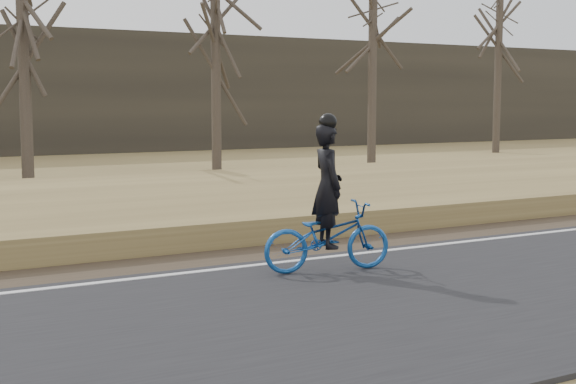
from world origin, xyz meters
TOP-DOWN VIEW (x-y plane):
  - ground at (0.00, 0.00)m, footprint 120.00×120.00m
  - road at (0.00, -2.50)m, footprint 120.00×6.00m
  - edge_line at (0.00, 0.20)m, footprint 120.00×0.12m
  - shoulder at (0.00, 1.20)m, footprint 120.00×1.60m
  - embankment at (0.00, 4.20)m, footprint 120.00×5.00m
  - ballast at (0.00, 8.00)m, footprint 120.00×3.00m
  - railroad at (0.00, 8.00)m, footprint 120.00×2.40m
  - treeline_backdrop at (0.00, 30.00)m, footprint 120.00×4.00m
  - cyclist at (-1.05, -0.66)m, footprint 2.01×1.03m
  - bare_tree_near_left at (-2.24, 14.09)m, footprint 0.36×0.36m
  - bare_tree_center at (5.12, 16.80)m, footprint 0.36×0.36m
  - bare_tree_right at (11.52, 15.94)m, footprint 0.36×0.36m
  - bare_tree_far_right at (21.45, 19.28)m, footprint 0.36×0.36m

SIDE VIEW (x-z plane):
  - ground at x=0.00m, z-range 0.00..0.00m
  - shoulder at x=0.00m, z-range 0.00..0.04m
  - road at x=0.00m, z-range 0.00..0.06m
  - edge_line at x=0.00m, z-range 0.06..0.07m
  - embankment at x=0.00m, z-range 0.00..0.44m
  - ballast at x=0.00m, z-range 0.00..0.45m
  - railroad at x=0.00m, z-range 0.38..0.67m
  - cyclist at x=-1.05m, z-range -0.36..1.92m
  - treeline_backdrop at x=0.00m, z-range 0.00..6.00m
  - bare_tree_near_left at x=-2.24m, z-range 0.00..7.81m
  - bare_tree_right at x=11.52m, z-range 0.00..7.83m
  - bare_tree_center at x=5.12m, z-range 0.00..7.85m
  - bare_tree_far_right at x=21.45m, z-range 0.00..8.60m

